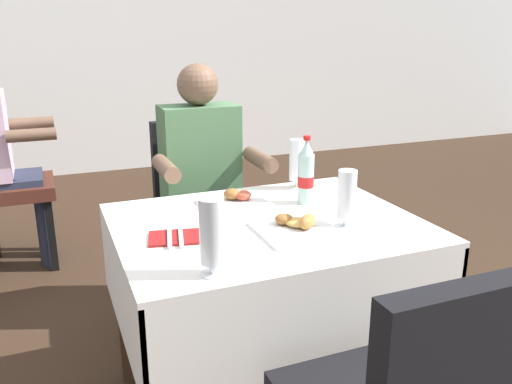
{
  "coord_description": "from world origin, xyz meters",
  "views": [
    {
      "loc": [
        -0.72,
        -1.7,
        1.4
      ],
      "look_at": [
        -0.02,
        0.01,
        0.84
      ],
      "focal_mm": 37.07,
      "sensor_mm": 36.0,
      "label": 1
    }
  ],
  "objects": [
    {
      "name": "main_dining_table",
      "position": [
        -0.02,
        -0.09,
        0.58
      ],
      "size": [
        1.06,
        0.84,
        0.76
      ],
      "color": "white",
      "rests_on": "ground"
    },
    {
      "name": "cola_bottle_primary",
      "position": [
        0.2,
        0.04,
        0.87
      ],
      "size": [
        0.06,
        0.06,
        0.27
      ],
      "color": "silver",
      "rests_on": "main_dining_table"
    },
    {
      "name": "background_patron",
      "position": [
        -0.96,
        1.66,
        0.71
      ],
      "size": [
        0.46,
        0.5,
        1.26
      ],
      "color": "#282D42",
      "rests_on": "ground"
    },
    {
      "name": "beer_glass_right",
      "position": [
        -0.33,
        -0.42,
        0.87
      ],
      "size": [
        0.07,
        0.07,
        0.22
      ],
      "color": "white",
      "rests_on": "main_dining_table"
    },
    {
      "name": "plate_far_diner",
      "position": [
        -0.06,
        0.11,
        0.77
      ],
      "size": [
        0.26,
        0.26,
        0.05
      ],
      "color": "white",
      "rests_on": "main_dining_table"
    },
    {
      "name": "beer_glass_left",
      "position": [
        0.26,
        0.24,
        0.86
      ],
      "size": [
        0.07,
        0.07,
        0.21
      ],
      "color": "white",
      "rests_on": "main_dining_table"
    },
    {
      "name": "plate_near_camera",
      "position": [
        0.03,
        -0.21,
        0.77
      ],
      "size": [
        0.26,
        0.26,
        0.06
      ],
      "color": "white",
      "rests_on": "main_dining_table"
    },
    {
      "name": "back_wall",
      "position": [
        0.0,
        3.87,
        1.37
      ],
      "size": [
        11.0,
        0.12,
        2.75
      ],
      "primitive_type": "cube",
      "color": "white",
      "rests_on": "ground"
    },
    {
      "name": "chair_far_diner_seat",
      "position": [
        -0.02,
        0.72,
        0.55
      ],
      "size": [
        0.44,
        0.5,
        0.97
      ],
      "color": "black",
      "rests_on": "ground"
    },
    {
      "name": "seated_diner_far",
      "position": [
        -0.05,
        0.61,
        0.71
      ],
      "size": [
        0.5,
        0.46,
        1.26
      ],
      "color": "#282D42",
      "rests_on": "ground"
    },
    {
      "name": "beer_glass_middle",
      "position": [
        0.2,
        -0.24,
        0.86
      ],
      "size": [
        0.07,
        0.07,
        0.2
      ],
      "color": "white",
      "rests_on": "main_dining_table"
    },
    {
      "name": "napkin_cutlery_set",
      "position": [
        -0.36,
        -0.13,
        0.76
      ],
      "size": [
        0.19,
        0.2,
        0.01
      ],
      "color": "maroon",
      "rests_on": "main_dining_table"
    }
  ]
}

